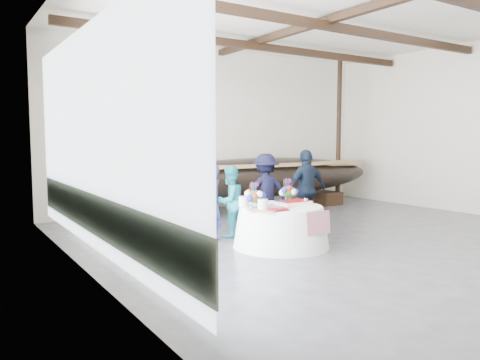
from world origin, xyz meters
TOP-DOWN VIEW (x-y plane):
  - floor at (0.00, 0.00)m, footprint 10.00×12.00m
  - wall_back at (0.00, 6.00)m, footprint 10.00×0.02m
  - wall_left at (-5.00, 0.00)m, footprint 0.02×12.00m
  - pavilion_structure at (0.00, 0.82)m, footprint 9.80×11.76m
  - open_bay at (-4.95, 1.00)m, footprint 0.03×7.00m
  - longboat_display at (0.63, 4.75)m, footprint 7.79×1.56m
  - banquet_table at (-1.55, 1.05)m, footprint 1.76×1.76m
  - tabletop_items at (-1.60, 1.20)m, footprint 1.71×1.17m
  - guest_woman_blue at (-2.40, 2.18)m, footprint 0.64×0.54m
  - guest_woman_teal at (-1.88, 2.32)m, footprint 0.80×0.68m
  - guest_man_left at (-0.79, 2.60)m, footprint 1.18×0.82m
  - guest_man_right at (-0.01, 2.14)m, footprint 1.03×0.44m

SIDE VIEW (x-z plane):
  - floor at x=0.00m, z-range -0.01..0.01m
  - banquet_table at x=-1.55m, z-range 0.00..0.76m
  - guest_woman_teal at x=-1.88m, z-range 0.00..1.44m
  - guest_woman_blue at x=-2.40m, z-range 0.00..1.50m
  - guest_man_left at x=-0.79m, z-range 0.00..1.66m
  - guest_man_right at x=-0.01m, z-range 0.00..1.75m
  - tabletop_items at x=-1.60m, z-range 0.71..1.11m
  - longboat_display at x=0.63m, z-range 0.20..1.66m
  - open_bay at x=-4.95m, z-range 0.23..3.43m
  - wall_back at x=0.00m, z-range 0.00..4.50m
  - wall_left at x=-5.00m, z-range 0.00..4.50m
  - pavilion_structure at x=0.00m, z-range 1.75..6.25m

